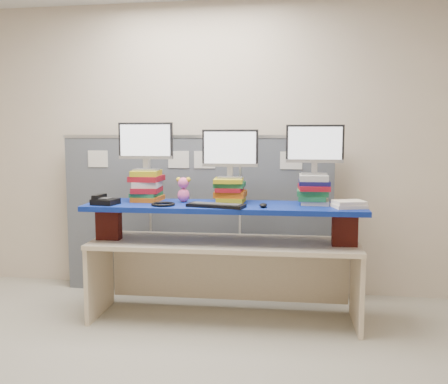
% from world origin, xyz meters
% --- Properties ---
extents(room, '(5.00, 4.00, 2.80)m').
position_xyz_m(room, '(0.00, 0.00, 1.40)').
color(room, beige).
rests_on(room, ground).
extents(cubicle_partition, '(2.60, 0.06, 1.53)m').
position_xyz_m(cubicle_partition, '(-0.00, 1.78, 0.77)').
color(cubicle_partition, '#4B5059').
rests_on(cubicle_partition, ground).
extents(desk, '(2.21, 0.71, 0.66)m').
position_xyz_m(desk, '(0.38, 1.16, 0.53)').
color(desk, beige).
rests_on(desk, ground).
extents(brick_pier_left, '(0.20, 0.11, 0.26)m').
position_xyz_m(brick_pier_left, '(-0.58, 1.08, 0.80)').
color(brick_pier_left, maroon).
rests_on(brick_pier_left, desk).
extents(brick_pier_right, '(0.20, 0.11, 0.26)m').
position_xyz_m(brick_pier_right, '(1.34, 1.14, 0.80)').
color(brick_pier_right, maroon).
rests_on(brick_pier_right, desk).
extents(blue_board, '(2.27, 0.64, 0.04)m').
position_xyz_m(blue_board, '(0.38, 1.16, 0.95)').
color(blue_board, navy).
rests_on(blue_board, brick_pier_left).
extents(book_stack_left, '(0.25, 0.30, 0.26)m').
position_xyz_m(book_stack_left, '(-0.30, 1.26, 1.10)').
color(book_stack_left, '#BD5811').
rests_on(book_stack_left, blue_board).
extents(book_stack_center, '(0.27, 0.31, 0.20)m').
position_xyz_m(book_stack_center, '(0.41, 1.28, 1.07)').
color(book_stack_center, gold).
rests_on(book_stack_center, blue_board).
extents(book_stack_right, '(0.26, 0.32, 0.24)m').
position_xyz_m(book_stack_right, '(1.10, 1.30, 1.09)').
color(book_stack_right, beige).
rests_on(book_stack_right, blue_board).
extents(monitor_left, '(0.46, 0.14, 0.40)m').
position_xyz_m(monitor_left, '(-0.31, 1.25, 1.46)').
color(monitor_left, '#A0A0A4').
rests_on(monitor_left, book_stack_left).
extents(monitor_center, '(0.46, 0.14, 0.40)m').
position_xyz_m(monitor_center, '(0.41, 1.28, 1.40)').
color(monitor_center, '#A0A0A4').
rests_on(monitor_center, book_stack_center).
extents(monitor_right, '(0.46, 0.14, 0.40)m').
position_xyz_m(monitor_right, '(1.10, 1.30, 1.44)').
color(monitor_right, '#A0A0A4').
rests_on(monitor_right, book_stack_right).
extents(keyboard, '(0.47, 0.24, 0.03)m').
position_xyz_m(keyboard, '(0.34, 0.99, 0.98)').
color(keyboard, black).
rests_on(keyboard, blue_board).
extents(mouse, '(0.07, 0.11, 0.03)m').
position_xyz_m(mouse, '(0.71, 1.03, 0.99)').
color(mouse, black).
rests_on(mouse, blue_board).
extents(desk_phone, '(0.21, 0.20, 0.08)m').
position_xyz_m(desk_phone, '(-0.57, 0.99, 1.00)').
color(desk_phone, black).
rests_on(desk_phone, blue_board).
extents(headset, '(0.25, 0.25, 0.02)m').
position_xyz_m(headset, '(-0.09, 1.01, 0.98)').
color(headset, black).
rests_on(headset, blue_board).
extents(plush_toy, '(0.12, 0.09, 0.21)m').
position_xyz_m(plush_toy, '(0.02, 1.23, 1.08)').
color(plush_toy, pink).
rests_on(plush_toy, blue_board).
extents(binder_stack, '(0.28, 0.25, 0.06)m').
position_xyz_m(binder_stack, '(1.37, 1.12, 1.00)').
color(binder_stack, white).
rests_on(binder_stack, blue_board).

